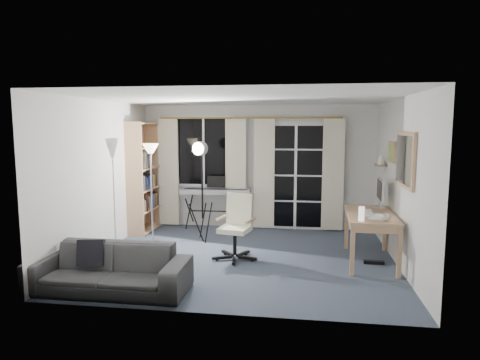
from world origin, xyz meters
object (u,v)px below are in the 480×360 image
object	(u,v)px
keyboard_piano	(215,192)
office_chair	(237,220)
mug	(385,217)
desk	(371,219)
torchiere_lamp	(151,164)
monitor	(380,190)
studio_light	(200,160)
bookshelf	(142,180)
sofa	(109,261)

from	to	relation	value
keyboard_piano	office_chair	xyz separation A→B (m)	(0.68, -1.69, -0.16)
mug	desk	bearing A→B (deg)	101.31
torchiere_lamp	keyboard_piano	distance (m)	1.57
desk	monitor	world-z (taller)	monitor
torchiere_lamp	studio_light	size ratio (longest dim) A/B	0.96
desk	monitor	xyz separation A→B (m)	(0.20, 0.45, 0.37)
bookshelf	office_chair	size ratio (longest dim) A/B	2.11
torchiere_lamp	monitor	bearing A→B (deg)	-0.55
sofa	office_chair	bearing A→B (deg)	49.14
torchiere_lamp	desk	distance (m)	3.62
mug	sofa	size ratio (longest dim) A/B	0.06
desk	studio_light	bearing A→B (deg)	167.04
bookshelf	keyboard_piano	xyz separation A→B (m)	(1.35, 0.31, -0.25)
studio_light	mug	size ratio (longest dim) A/B	14.83
bookshelf	mug	world-z (taller)	bookshelf
monitor	mug	size ratio (longest dim) A/B	4.40
keyboard_piano	mug	size ratio (longest dim) A/B	11.27
bookshelf	sofa	xyz separation A→B (m)	(0.70, -2.93, -0.61)
desk	sofa	xyz separation A→B (m)	(-3.31, -1.62, -0.26)
torchiere_lamp	studio_light	xyz separation A→B (m)	(0.79, 0.26, 0.05)
torchiere_lamp	sofa	distance (m)	2.34
desk	sofa	world-z (taller)	sofa
bookshelf	torchiere_lamp	xyz separation A→B (m)	(0.49, -0.83, 0.39)
torchiere_lamp	keyboard_piano	xyz separation A→B (m)	(0.86, 1.14, -0.64)
monitor	sofa	distance (m)	4.12
torchiere_lamp	studio_light	world-z (taller)	studio_light
office_chair	mug	xyz separation A→B (m)	(2.07, -0.44, 0.21)
torchiere_lamp	keyboard_piano	world-z (taller)	torchiere_lamp
desk	mug	distance (m)	0.53
office_chair	desk	bearing A→B (deg)	13.97
desk	sofa	bearing A→B (deg)	-151.65
keyboard_piano	torchiere_lamp	bearing A→B (deg)	-128.88
bookshelf	keyboard_piano	bearing A→B (deg)	13.69
torchiere_lamp	monitor	distance (m)	3.73
studio_light	sofa	xyz separation A→B (m)	(-0.58, -2.36, -1.04)
mug	keyboard_piano	bearing A→B (deg)	142.29
studio_light	mug	distance (m)	3.15
bookshelf	studio_light	xyz separation A→B (m)	(1.28, -0.57, 0.43)
keyboard_piano	monitor	distance (m)	3.09
keyboard_piano	mug	bearing A→B (deg)	-39.58
bookshelf	keyboard_piano	size ratio (longest dim) A/B	1.54
monitor	sofa	bearing A→B (deg)	-147.17
desk	monitor	bearing A→B (deg)	68.71
desk	office_chair	bearing A→B (deg)	-175.87
studio_light	office_chair	bearing A→B (deg)	-28.46
bookshelf	sofa	world-z (taller)	bookshelf
keyboard_piano	monitor	xyz separation A→B (m)	(2.85, -1.18, 0.27)
sofa	keyboard_piano	bearing A→B (deg)	78.48
torchiere_lamp	keyboard_piano	size ratio (longest dim) A/B	1.27
desk	torchiere_lamp	bearing A→B (deg)	174.43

